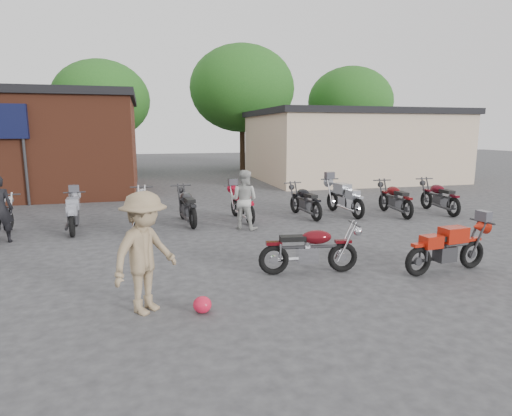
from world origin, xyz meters
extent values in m
plane|color=#313033|center=(0.00, 0.00, 0.00)|extent=(90.00, 90.00, 0.00)
cube|color=tan|center=(8.50, 15.00, 1.75)|extent=(10.00, 8.00, 3.50)
ellipsoid|color=red|center=(-1.85, -0.97, 0.13)|extent=(0.34, 0.34, 0.25)
imported|color=#ABACA7|center=(0.00, 4.26, 0.82)|extent=(1.00, 0.95, 1.63)
imported|color=#8F7858|center=(-2.64, -0.71, 0.91)|extent=(1.32, 1.30, 1.82)
camera|label=1|loc=(-2.59, -6.97, 2.68)|focal=30.00mm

